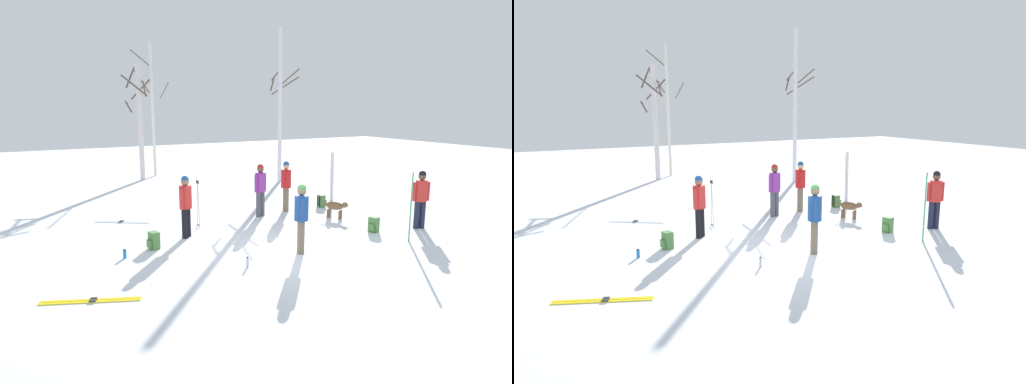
% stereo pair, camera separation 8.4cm
% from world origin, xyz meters
% --- Properties ---
extents(ground_plane, '(60.00, 60.00, 0.00)m').
position_xyz_m(ground_plane, '(0.00, 0.00, 0.00)').
color(ground_plane, white).
extents(person_0, '(0.50, 0.34, 1.72)m').
position_xyz_m(person_0, '(1.28, 3.47, 0.98)').
color(person_0, '#4C4C56').
rests_on(person_0, ground_plane).
extents(person_1, '(0.34, 0.47, 1.72)m').
position_xyz_m(person_1, '(0.39, -0.15, 0.98)').
color(person_1, '#72604C').
rests_on(person_1, ground_plane).
extents(person_2, '(0.41, 0.38, 1.72)m').
position_xyz_m(person_2, '(-1.64, 2.41, 0.98)').
color(person_2, black).
rests_on(person_2, ground_plane).
extents(person_3, '(0.34, 0.49, 1.72)m').
position_xyz_m(person_3, '(2.39, 3.68, 0.98)').
color(person_3, '#72604C').
rests_on(person_3, ground_plane).
extents(person_4, '(0.49, 0.34, 1.72)m').
position_xyz_m(person_4, '(4.68, -0.03, 0.98)').
color(person_4, '#1E2338').
rests_on(person_4, ground_plane).
extents(dog, '(0.52, 0.79, 0.57)m').
position_xyz_m(dog, '(3.26, 2.06, 0.39)').
color(dog, brown).
rests_on(dog, ground_plane).
extents(ski_pair_planted_0, '(0.13, 0.10, 1.87)m').
position_xyz_m(ski_pair_planted_0, '(4.78, 4.22, 0.93)').
color(ski_pair_planted_0, white).
rests_on(ski_pair_planted_0, ground_plane).
extents(ski_pair_planted_1, '(0.15, 0.10, 1.87)m').
position_xyz_m(ski_pair_planted_1, '(3.43, -0.79, 0.93)').
color(ski_pair_planted_1, green).
rests_on(ski_pair_planted_1, ground_plane).
extents(ski_pair_lying_0, '(1.54, 1.09, 0.05)m').
position_xyz_m(ski_pair_lying_0, '(-2.85, 4.85, 0.01)').
color(ski_pair_lying_0, white).
rests_on(ski_pair_lying_0, ground_plane).
extents(ski_pair_lying_1, '(1.76, 0.85, 0.05)m').
position_xyz_m(ski_pair_lying_1, '(-4.58, -0.56, 0.01)').
color(ski_pair_lying_1, yellow).
rests_on(ski_pair_lying_1, ground_plane).
extents(ski_poles_0, '(0.07, 0.21, 1.42)m').
position_xyz_m(ski_poles_0, '(-0.99, 3.17, 0.76)').
color(ski_poles_0, '#B2B2BC').
rests_on(ski_poles_0, ground_plane).
extents(backpack_0, '(0.32, 0.30, 0.44)m').
position_xyz_m(backpack_0, '(-2.71, 1.86, 0.21)').
color(backpack_0, '#4C7F3F').
rests_on(backpack_0, ground_plane).
extents(backpack_1, '(0.33, 0.31, 0.44)m').
position_xyz_m(backpack_1, '(3.23, 0.33, 0.21)').
color(backpack_1, '#4C7F3F').
rests_on(backpack_1, ground_plane).
extents(backpack_2, '(0.31, 0.29, 0.44)m').
position_xyz_m(backpack_2, '(3.83, 3.57, 0.21)').
color(backpack_2, '#4C7F3F').
rests_on(backpack_2, ground_plane).
extents(water_bottle_0, '(0.08, 0.08, 0.22)m').
position_xyz_m(water_bottle_0, '(-3.51, 1.52, 0.10)').
color(water_bottle_0, '#1E72BF').
rests_on(water_bottle_0, ground_plane).
extents(water_bottle_1, '(0.06, 0.06, 0.24)m').
position_xyz_m(water_bottle_1, '(-1.22, -0.40, 0.11)').
color(water_bottle_1, silver).
rests_on(water_bottle_1, ground_plane).
extents(birch_tree_1, '(1.52, 1.53, 5.43)m').
position_xyz_m(birch_tree_1, '(-0.29, 12.39, 2.90)').
color(birch_tree_1, silver).
rests_on(birch_tree_1, ground_plane).
extents(birch_tree_2, '(1.57, 1.56, 6.58)m').
position_xyz_m(birch_tree_2, '(0.61, 13.34, 3.42)').
color(birch_tree_2, silver).
rests_on(birch_tree_2, ground_plane).
extents(birch_tree_3, '(1.54, 1.44, 6.95)m').
position_xyz_m(birch_tree_3, '(5.29, 8.78, 3.57)').
color(birch_tree_3, silver).
rests_on(birch_tree_3, ground_plane).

